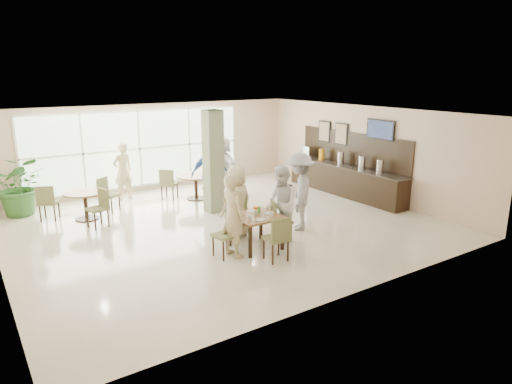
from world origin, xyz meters
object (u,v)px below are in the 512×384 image
potted_plant (20,186)px  adult_standing (123,171)px  main_table (256,219)px  teen_left (233,215)px  round_table_left (85,198)px  teen_right (281,204)px  adult_b (222,166)px  adult_a (210,174)px  teen_standing (299,191)px  round_table_right (196,180)px  teen_far (237,201)px  buffet_counter (345,177)px

potted_plant → adult_standing: 2.80m
main_table → teen_left: bearing=-171.5°
round_table_left → adult_standing: bearing=43.0°
round_table_left → teen_left: (1.95, -4.27, 0.32)m
teen_right → adult_b: (0.92, 4.32, 0.05)m
potted_plant → adult_a: (4.63, -2.12, 0.13)m
teen_standing → adult_a: size_ratio=1.02×
potted_plant → teen_standing: (5.51, -5.06, 0.15)m
adult_standing → main_table: bearing=86.7°
adult_a → teen_standing: bearing=-63.9°
round_table_right → teen_standing: bearing=-77.5°
main_table → teen_right: (0.74, 0.07, 0.21)m
potted_plant → teen_right: bearing=-49.5°
teen_far → adult_standing: 4.81m
teen_right → teen_far: bearing=-124.6°
adult_standing → teen_standing: bearing=103.4°
round_table_left → adult_a: bearing=-13.0°
teen_far → round_table_left: bearing=-60.3°
teen_left → adult_a: bearing=-28.5°
main_table → adult_a: (0.70, 3.41, 0.28)m
round_table_right → adult_a: (-0.02, -0.96, 0.35)m
teen_left → adult_a: size_ratio=0.94×
round_table_left → round_table_right: same height
adult_a → adult_b: bearing=54.9°
teen_left → adult_standing: teen_left is taller
adult_a → round_table_right: bearing=98.2°
teen_far → potted_plant: bearing=-58.4°
buffet_counter → adult_b: bearing=146.3°
teen_right → adult_b: bearing=-177.3°
teen_left → teen_far: (0.69, 0.97, -0.04)m
teen_right → adult_standing: (-1.87, 5.47, 0.00)m
main_table → teen_far: bearing=86.8°
main_table → adult_standing: adult_standing is taller
buffet_counter → main_table: bearing=-155.1°
round_table_right → teen_left: teen_left is taller
main_table → teen_left: (-0.64, -0.09, 0.23)m
round_table_right → teen_left: size_ratio=0.67×
teen_right → round_table_left: bearing=-126.2°
teen_left → adult_b: bearing=-34.8°
round_table_left → round_table_right: (3.31, 0.20, 0.02)m
adult_a → teen_right: bearing=-80.0°
teen_far → adult_standing: (-1.17, 4.66, 0.02)m
round_table_left → buffet_counter: (7.46, -1.92, -0.02)m
buffet_counter → adult_a: 4.34m
teen_left → round_table_left: bearing=16.9°
teen_left → teen_right: 1.39m
main_table → round_table_left: 4.91m
potted_plant → teen_right: teen_right is taller
round_table_left → main_table: bearing=-58.2°
round_table_right → adult_standing: bearing=147.6°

